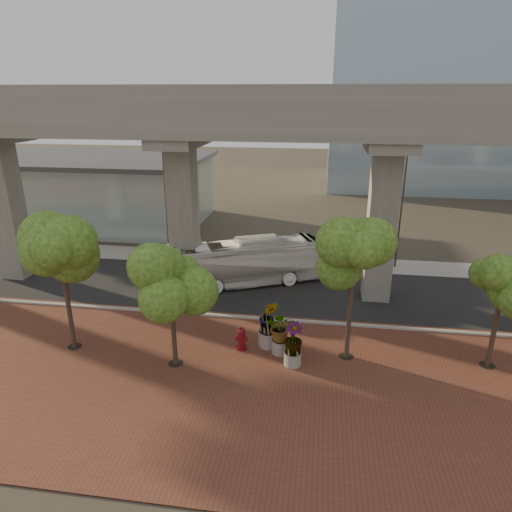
# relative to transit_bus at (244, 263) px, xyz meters

# --- Properties ---
(ground) EXTENTS (160.00, 160.00, 0.00)m
(ground) POSITION_rel_transit_bus_xyz_m (2.39, -2.87, -1.49)
(ground) COLOR #393429
(ground) RESTS_ON ground
(brick_plaza) EXTENTS (70.00, 13.00, 0.06)m
(brick_plaza) POSITION_rel_transit_bus_xyz_m (2.39, -10.87, -1.46)
(brick_plaza) COLOR brown
(brick_plaza) RESTS_ON ground
(asphalt_road) EXTENTS (90.00, 8.00, 0.04)m
(asphalt_road) POSITION_rel_transit_bus_xyz_m (2.39, -0.87, -1.47)
(asphalt_road) COLOR black
(asphalt_road) RESTS_ON ground
(curb_strip) EXTENTS (70.00, 0.25, 0.16)m
(curb_strip) POSITION_rel_transit_bus_xyz_m (2.39, -4.87, -1.41)
(curb_strip) COLOR #A19C95
(curb_strip) RESTS_ON ground
(far_sidewalk) EXTENTS (90.00, 3.00, 0.06)m
(far_sidewalk) POSITION_rel_transit_bus_xyz_m (2.39, 4.63, -1.46)
(far_sidewalk) COLOR #A19C95
(far_sidewalk) RESTS_ON ground
(transit_viaduct) EXTENTS (72.00, 5.60, 12.40)m
(transit_viaduct) POSITION_rel_transit_bus_xyz_m (2.39, -0.87, 5.80)
(transit_viaduct) COLOR gray
(transit_viaduct) RESTS_ON ground
(station_pavilion) EXTENTS (23.00, 13.00, 6.30)m
(station_pavilion) POSITION_rel_transit_bus_xyz_m (-17.61, 13.13, 1.73)
(station_pavilion) COLOR #A4B9BC
(station_pavilion) RESTS_ON ground
(transit_bus) EXTENTS (10.79, 6.56, 2.98)m
(transit_bus) POSITION_rel_transit_bus_xyz_m (0.00, 0.00, 0.00)
(transit_bus) COLOR silver
(transit_bus) RESTS_ON ground
(fire_hydrant) EXTENTS (0.59, 0.53, 1.18)m
(fire_hydrant) POSITION_rel_transit_bus_xyz_m (1.31, -8.08, -0.86)
(fire_hydrant) COLOR maroon
(fire_hydrant) RESTS_ON ground
(planter_front) EXTENTS (1.95, 1.95, 2.14)m
(planter_front) POSITION_rel_transit_bus_xyz_m (3.24, -8.14, -0.13)
(planter_front) COLOR #9A978B
(planter_front) RESTS_ON ground
(planter_right) EXTENTS (2.00, 2.00, 2.14)m
(planter_right) POSITION_rel_transit_bus_xyz_m (3.89, -9.10, -0.13)
(planter_right) COLOR gray
(planter_right) RESTS_ON ground
(planter_left) EXTENTS (2.23, 2.23, 2.45)m
(planter_left) POSITION_rel_transit_bus_xyz_m (2.57, -7.56, 0.06)
(planter_left) COLOR #ACA49B
(planter_left) RESTS_ON ground
(street_tree_far_west) EXTENTS (4.03, 4.03, 6.65)m
(street_tree_far_west) POSITION_rel_transit_bus_xyz_m (-6.98, -9.12, 3.36)
(street_tree_far_west) COLOR #4F3A2D
(street_tree_far_west) RESTS_ON ground
(street_tree_near_west) EXTENTS (3.72, 3.72, 5.90)m
(street_tree_near_west) POSITION_rel_transit_bus_xyz_m (-1.52, -9.81, 2.76)
(street_tree_near_west) COLOR #4F3A2D
(street_tree_near_west) RESTS_ON ground
(street_tree_near_east) EXTENTS (3.85, 3.85, 6.72)m
(street_tree_near_east) POSITION_rel_transit_bus_xyz_m (6.40, -8.05, 3.52)
(street_tree_near_east) COLOR #4F3A2D
(street_tree_near_east) RESTS_ON ground
(street_tree_far_east) EXTENTS (3.23, 3.23, 5.63)m
(street_tree_far_east) POSITION_rel_transit_bus_xyz_m (12.88, -7.86, 2.70)
(street_tree_far_east) COLOR #4F3A2D
(street_tree_far_east) RESTS_ON ground
(streetlamp_west) EXTENTS (0.45, 1.31, 9.07)m
(streetlamp_west) POSITION_rel_transit_bus_xyz_m (-5.93, 2.51, 3.80)
(streetlamp_west) COLOR #2B2B2F
(streetlamp_west) RESTS_ON ground
(streetlamp_east) EXTENTS (0.41, 1.20, 8.31)m
(streetlamp_east) POSITION_rel_transit_bus_xyz_m (10.36, 4.50, 3.37)
(streetlamp_east) COLOR #333238
(streetlamp_east) RESTS_ON ground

